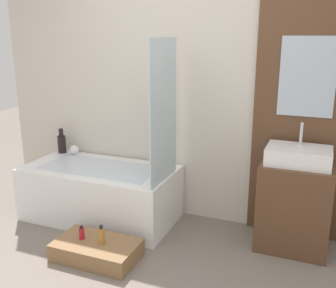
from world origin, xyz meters
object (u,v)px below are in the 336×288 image
(bottle_soap_primary, at_px, (82,233))
(bathtub, at_px, (101,193))
(sink, at_px, (299,156))
(vase_tall_dark, at_px, (62,143))
(wooden_step_bench, at_px, (97,250))
(vase_round_light, at_px, (74,150))
(bottle_soap_secondary, at_px, (101,235))

(bottle_soap_primary, bearing_deg, bathtub, 108.37)
(sink, xyz_separation_m, vase_tall_dark, (-2.43, 0.15, -0.19))
(wooden_step_bench, distance_m, vase_round_light, 1.35)
(wooden_step_bench, distance_m, bottle_soap_primary, 0.18)
(bathtub, relative_size, vase_round_light, 15.00)
(bathtub, distance_m, vase_tall_dark, 0.79)
(vase_tall_dark, relative_size, bottle_soap_primary, 2.26)
(wooden_step_bench, bearing_deg, bottle_soap_secondary, 0.00)
(bottle_soap_secondary, bearing_deg, bathtub, 121.53)
(sink, distance_m, vase_round_light, 2.29)
(sink, relative_size, vase_round_light, 5.20)
(bathtub, height_order, vase_tall_dark, vase_tall_dark)
(sink, relative_size, vase_tall_dark, 1.91)
(bottle_soap_primary, bearing_deg, vase_tall_dark, 132.33)
(bathtub, distance_m, bottle_soap_primary, 0.70)
(vase_round_light, distance_m, bottle_soap_secondary, 1.33)
(vase_tall_dark, height_order, bottle_soap_secondary, vase_tall_dark)
(vase_round_light, bearing_deg, sink, -3.68)
(bathtub, bearing_deg, vase_tall_dark, 156.30)
(bathtub, bearing_deg, wooden_step_bench, -61.78)
(wooden_step_bench, xyz_separation_m, bottle_soap_secondary, (0.05, 0.00, 0.14))
(sink, relative_size, bottle_soap_secondary, 3.22)
(sink, distance_m, bottle_soap_secondary, 1.71)
(vase_round_light, xyz_separation_m, bottle_soap_primary, (0.70, -0.93, -0.37))
(wooden_step_bench, xyz_separation_m, bottle_soap_primary, (-0.14, 0.00, 0.13))
(bathtub, xyz_separation_m, vase_tall_dark, (-0.64, 0.28, 0.37))
(sink, height_order, bottle_soap_primary, sink)
(wooden_step_bench, relative_size, sink, 1.34)
(wooden_step_bench, xyz_separation_m, vase_tall_dark, (-0.99, 0.94, 0.56))
(vase_tall_dark, relative_size, vase_round_light, 2.72)
(vase_tall_dark, xyz_separation_m, bottle_soap_primary, (0.86, -0.94, -0.43))
(wooden_step_bench, relative_size, bottle_soap_primary, 5.75)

